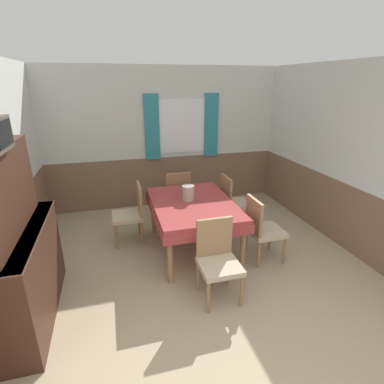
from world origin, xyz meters
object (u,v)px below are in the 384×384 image
chair_head_near (218,258)px  sideboard (19,253)px  chair_right_far (233,201)px  chair_head_window (177,194)px  chair_left_far (132,212)px  dining_table (193,209)px  chair_right_near (262,227)px  vase (188,193)px

chair_head_near → sideboard: sideboard is taller
chair_right_far → chair_head_near: (-0.82, -1.52, 0.00)m
chair_head_near → sideboard: bearing=-5.4°
chair_head_window → chair_left_far: bearing=-146.9°
dining_table → chair_left_far: 0.97m
dining_table → chair_head_near: (0.00, -1.03, -0.16)m
chair_left_far → chair_right_near: bearing=-121.1°
chair_head_window → chair_head_near: bearing=-90.0°
dining_table → vase: vase is taller
chair_head_near → chair_right_near: (0.82, 0.53, 0.00)m
chair_left_far → sideboard: size_ratio=0.51×
dining_table → chair_head_window: (0.00, 1.03, -0.16)m
chair_left_far → chair_right_near: size_ratio=1.00×
chair_left_far → sideboard: (-1.17, -1.33, 0.27)m
vase → dining_table: bearing=-65.7°
chair_head_near → chair_head_window: 2.06m
chair_right_far → chair_head_near: size_ratio=1.00×
dining_table → chair_right_far: chair_right_far is taller
chair_right_far → chair_head_window: bearing=-123.1°
dining_table → chair_head_window: chair_head_window is taller
dining_table → chair_right_far: bearing=31.1°
chair_head_window → vase: (-0.04, -0.93, 0.37)m
chair_head_near → chair_head_window: bearing=-90.0°
chair_left_far → chair_head_window: bearing=-56.9°
chair_left_far → vase: size_ratio=4.26×
chair_head_near → vase: size_ratio=4.26×
chair_right_far → vase: bearing=-65.1°
chair_head_window → vase: 1.00m
chair_right_near → vase: size_ratio=4.26×
dining_table → chair_right_near: size_ratio=1.72×
chair_right_far → sideboard: sideboard is taller
chair_right_near → sideboard: (-2.80, -0.35, 0.27)m
chair_left_far → chair_head_near: same height
chair_head_near → chair_right_near: size_ratio=1.00×
chair_head_near → chair_head_window: (-0.00, 2.06, 0.00)m
dining_table → chair_right_far: size_ratio=1.72×
chair_right_near → sideboard: size_ratio=0.51×
chair_right_near → vase: (-0.86, 0.59, 0.37)m
chair_left_far → chair_right_near: 1.91m
chair_right_far → chair_left_far: (-1.64, 0.00, 0.00)m
sideboard → dining_table: bearing=22.9°
dining_table → chair_right_far: (0.82, 0.49, -0.16)m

